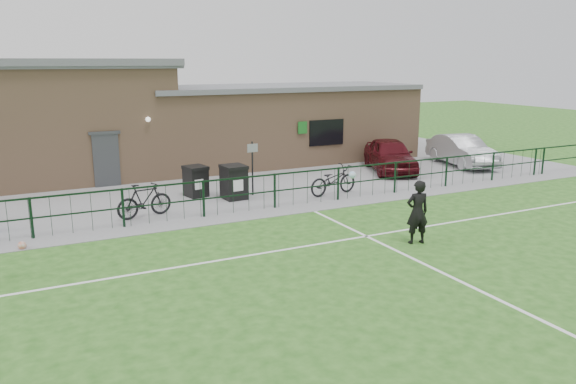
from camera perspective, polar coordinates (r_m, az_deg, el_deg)
name	(u,v)px	position (r m, az deg, el deg)	size (l,w,h in m)	color
ground	(396,302)	(12.05, 10.89, -10.94)	(90.00, 90.00, 0.00)	#26581A
paving_strip	(197,180)	(23.68, -9.23, 1.17)	(34.00, 13.00, 0.02)	gray
pitch_line_touch	(250,213)	(18.47, -3.89, -2.14)	(28.00, 0.10, 0.01)	white
pitch_line_mid	(305,246)	(15.18, 1.70, -5.54)	(28.00, 0.10, 0.01)	white
pitch_line_perp	(468,285)	(13.29, 17.86, -9.01)	(0.10, 16.00, 0.01)	white
perimeter_fence	(247,194)	(18.50, -4.16, -0.21)	(28.00, 0.10, 1.20)	black
wheelie_bin_left	(234,183)	(20.24, -5.53, 0.90)	(0.75, 0.85, 1.14)	black
wheelie_bin_right	(196,182)	(20.80, -9.36, 0.98)	(0.69, 0.78, 1.04)	black
sign_post	(252,168)	(20.65, -3.63, 2.40)	(0.06, 0.06, 2.00)	black
car_maroon	(390,155)	(25.59, 10.32, 3.72)	(1.74, 4.32, 1.47)	#460C12
car_silver	(462,150)	(27.86, 17.22, 4.05)	(1.51, 4.33, 1.43)	#929499
bicycle_d	(144,200)	(18.32, -14.39, -0.83)	(0.51, 1.82, 1.10)	black
bicycle_e	(333,180)	(20.83, 4.60, 1.21)	(0.72, 2.08, 1.09)	black
goalkeeper_kick	(416,211)	(15.62, 12.86, -1.92)	(0.99, 2.82, 1.76)	black
ball_ground	(22,245)	(16.50, -25.40, -4.92)	(0.22, 0.22, 0.22)	silver
clubhouse	(156,122)	(25.98, -13.29, 6.98)	(24.25, 5.40, 4.96)	tan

